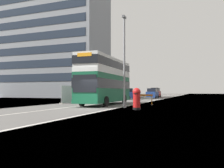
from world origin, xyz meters
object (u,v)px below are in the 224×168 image
(car_oncoming_near, at_px, (126,94))
(lamppost_foreground, at_px, (124,64))
(car_far_side, at_px, (152,93))
(roadworks_barrier, at_px, (144,98))
(car_receding_far, at_px, (156,93))
(double_decker_bus, at_px, (106,80))
(car_receding_mid, at_px, (152,94))
(red_pillar_postbox, at_px, (137,98))
(pedestrian_at_kerb, at_px, (135,97))

(car_oncoming_near, bearing_deg, lamppost_foreground, -73.11)
(lamppost_foreground, xyz_separation_m, car_far_side, (-6.18, 43.41, -2.92))
(roadworks_barrier, relative_size, car_receding_far, 0.48)
(double_decker_bus, relative_size, car_oncoming_near, 2.67)
(car_oncoming_near, distance_m, car_receding_far, 15.43)
(car_receding_far, bearing_deg, roadworks_barrier, -82.14)
(car_receding_far, bearing_deg, car_oncoming_near, -99.19)
(lamppost_foreground, bearing_deg, car_oncoming_near, 106.89)
(car_receding_mid, distance_m, car_far_side, 15.94)
(red_pillar_postbox, xyz_separation_m, car_receding_mid, (-4.48, 29.51, 0.02))
(red_pillar_postbox, height_order, car_oncoming_near, car_oncoming_near)
(lamppost_foreground, height_order, roadworks_barrier, lamppost_foreground)
(lamppost_foreground, relative_size, car_oncoming_near, 1.99)
(car_receding_far, xyz_separation_m, pedestrian_at_kerb, (3.54, -31.48, -0.21))
(lamppost_foreground, height_order, red_pillar_postbox, lamppost_foreground)
(roadworks_barrier, xyz_separation_m, car_receding_far, (-4.15, 30.04, 0.33))
(red_pillar_postbox, xyz_separation_m, roadworks_barrier, (-1.05, 6.92, -0.22))
(roadworks_barrier, relative_size, car_far_side, 0.51)
(pedestrian_at_kerb, bearing_deg, car_oncoming_near, 110.29)
(lamppost_foreground, bearing_deg, car_receding_mid, 95.96)
(double_decker_bus, bearing_deg, roadworks_barrier, 15.74)
(double_decker_bus, bearing_deg, lamppost_foreground, -49.82)
(lamppost_foreground, relative_size, car_receding_far, 2.00)
(double_decker_bus, height_order, car_oncoming_near, double_decker_bus)
(lamppost_foreground, height_order, pedestrian_at_kerb, lamppost_foreground)
(car_receding_far, bearing_deg, car_far_side, 107.44)
(car_oncoming_near, relative_size, car_receding_far, 1.01)
(double_decker_bus, height_order, car_far_side, double_decker_bus)
(car_receding_far, bearing_deg, car_receding_mid, -84.54)
(car_receding_mid, xyz_separation_m, car_far_side, (-3.27, 15.60, -0.01))
(car_oncoming_near, relative_size, car_far_side, 1.05)
(car_receding_mid, bearing_deg, car_oncoming_near, -112.21)
(double_decker_bus, relative_size, car_receding_mid, 2.59)
(red_pillar_postbox, height_order, roadworks_barrier, red_pillar_postbox)
(roadworks_barrier, xyz_separation_m, car_receding_mid, (-3.44, 22.59, 0.23))
(double_decker_bus, xyz_separation_m, car_receding_far, (-0.16, 31.17, -1.62))
(lamppost_foreground, height_order, car_far_side, lamppost_foreground)
(lamppost_foreground, distance_m, car_receding_mid, 28.11)
(roadworks_barrier, xyz_separation_m, car_oncoming_near, (-6.62, 14.81, 0.21))
(car_oncoming_near, distance_m, car_receding_mid, 8.41)
(lamppost_foreground, bearing_deg, pedestrian_at_kerb, 91.14)
(car_receding_mid, relative_size, pedestrian_at_kerb, 2.48)
(car_far_side, relative_size, pedestrian_at_kerb, 2.29)
(car_far_side, bearing_deg, roadworks_barrier, -80.04)
(lamppost_foreground, bearing_deg, roadworks_barrier, 84.16)
(roadworks_barrier, distance_m, car_oncoming_near, 16.22)
(lamppost_foreground, distance_m, car_receding_far, 35.56)
(car_oncoming_near, bearing_deg, double_decker_bus, -80.65)
(car_receding_mid, bearing_deg, red_pillar_postbox, -81.36)
(car_far_side, distance_m, pedestrian_at_kerb, 40.10)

